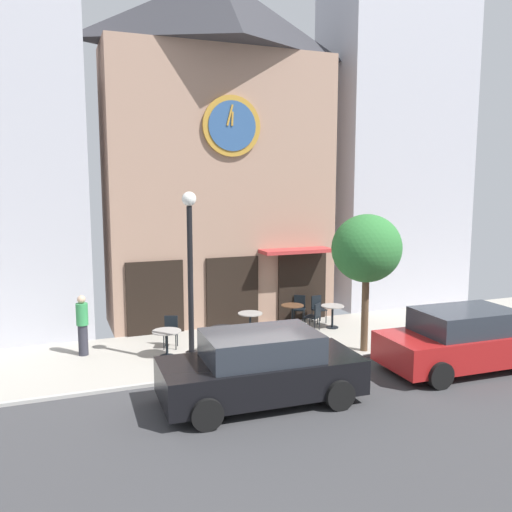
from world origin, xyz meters
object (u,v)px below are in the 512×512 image
Objects in this scene: cafe_chair_curbside at (318,307)px; cafe_chair_outer at (299,306)px; cafe_chair_mid_row at (251,338)px; cafe_table_rightmost at (167,337)px; cafe_chair_near_tree at (218,345)px; street_lamp at (190,279)px; cafe_table_near_curb at (292,311)px; cafe_table_center at (223,335)px; parked_car_red at (464,340)px; cafe_chair_near_lamp at (171,329)px; cafe_table_near_door at (250,319)px; pedestrian_green at (82,324)px; street_tree at (367,249)px; cafe_table_center_right at (332,312)px; parked_car_black at (261,368)px; cafe_chair_corner at (315,315)px.

cafe_chair_outer is at bearing 153.90° from cafe_chair_curbside.
cafe_chair_mid_row is at bearing -134.42° from cafe_chair_outer.
cafe_chair_mid_row is (2.14, -0.84, -0.01)m from cafe_table_rightmost.
cafe_chair_outer reaches higher than cafe_table_rightmost.
cafe_chair_near_tree is 1.00× the size of cafe_chair_curbside.
cafe_table_near_curb is at bearing 30.84° from street_lamp.
parked_car_red reaches higher than cafe_table_center.
cafe_table_near_door is at bearing 5.74° from cafe_chair_near_lamp.
cafe_table_rightmost is at bearing -159.23° from cafe_table_near_door.
cafe_chair_mid_row is at bearing -23.08° from pedestrian_green.
street_tree is 4.00m from cafe_chair_curbside.
cafe_chair_mid_row and cafe_chair_near_tree have the same top height.
cafe_chair_mid_row is 1.00× the size of cafe_chair_near_tree.
cafe_chair_curbside is at bearing -26.10° from cafe_chair_outer.
street_lamp is at bearing -160.18° from cafe_table_center_right.
cafe_table_center is at bearing -133.01° from cafe_table_near_door.
parked_car_black is at bearing -74.00° from street_lamp.
cafe_chair_near_tree is (-0.38, -0.75, -0.03)m from cafe_table_center.
street_lamp is 4.98× the size of cafe_chair_corner.
cafe_chair_mid_row is 1.00× the size of cafe_chair_near_lamp.
cafe_chair_mid_row is 1.00× the size of cafe_chair_corner.
cafe_table_center is 1.07× the size of cafe_table_center_right.
pedestrian_green is (-2.40, 0.16, 0.33)m from cafe_chair_near_lamp.
street_tree is 4.26m from cafe_table_near_door.
cafe_table_center is 1.07× the size of cafe_table_near_curb.
cafe_table_near_door is 2.75m from cafe_chair_near_tree.
cafe_chair_mid_row reaches higher than cafe_table_rightmost.
pedestrian_green is (-3.61, 1.32, 0.31)m from cafe_table_center.
cafe_chair_near_tree is at bearing 155.75° from parked_car_red.
cafe_table_rightmost is at bearing 135.69° from cafe_chair_near_tree.
parked_car_black reaches higher than cafe_chair_outer.
parked_car_red is (6.36, -2.75, -1.51)m from street_lamp.
cafe_table_center is 3.45m from cafe_table_near_curb.
cafe_chair_curbside is at bearing 27.87° from street_lamp.
cafe_chair_near_tree is (1.12, -1.09, -0.01)m from cafe_table_rightmost.
street_lamp is 7.10m from parked_car_red.
cafe_chair_near_lamp is at bearing -174.26° from cafe_table_near_door.
street_lamp is 2.43m from cafe_chair_mid_row.
cafe_chair_near_tree is 0.21× the size of parked_car_black.
cafe_chair_corner is (4.63, 0.01, 0.00)m from cafe_chair_near_lamp.
street_lamp is 3.48m from pedestrian_green.
street_lamp is at bearing 164.90° from cafe_chair_near_tree.
cafe_table_center_right is at bearing 19.82° from street_lamp.
parked_car_red is at bearing -34.42° from cafe_chair_near_lamp.
parked_car_red reaches higher than cafe_chair_mid_row.
cafe_table_near_curb is 0.17× the size of parked_car_red.
cafe_table_near_curb is at bearing -132.05° from cafe_chair_outer.
cafe_chair_outer is 0.63m from cafe_chair_curbside.
pedestrian_green reaches higher than cafe_chair_mid_row.
cafe_chair_outer is (3.84, 3.14, 0.00)m from cafe_chair_near_tree.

